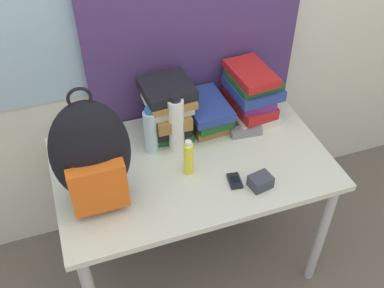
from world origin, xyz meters
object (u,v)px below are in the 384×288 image
(backpack, at_px, (92,157))
(cell_phone, at_px, (235,181))
(book_stack_center, at_px, (206,112))
(water_bottle, at_px, (151,131))
(camera_pouch, at_px, (261,182))
(sunglasses_case, at_px, (246,131))
(book_stack_left, at_px, (167,108))
(sunscreen_bottle, at_px, (188,158))
(book_stack_right, at_px, (251,94))
(sports_bottle, at_px, (176,124))

(backpack, height_order, cell_phone, backpack)
(book_stack_center, bearing_deg, backpack, -152.16)
(water_bottle, relative_size, camera_pouch, 2.33)
(sunglasses_case, bearing_deg, backpack, -166.81)
(backpack, relative_size, book_stack_left, 1.92)
(sunscreen_bottle, bearing_deg, backpack, -176.96)
(book_stack_center, distance_m, book_stack_right, 0.24)
(sports_bottle, distance_m, sunglasses_case, 0.36)
(book_stack_right, relative_size, sunglasses_case, 1.89)
(sports_bottle, bearing_deg, camera_pouch, -53.47)
(sunscreen_bottle, height_order, sunglasses_case, sunscreen_bottle)
(sunscreen_bottle, bearing_deg, book_stack_left, 91.05)
(sports_bottle, bearing_deg, book_stack_center, 31.48)
(backpack, bearing_deg, cell_phone, -10.31)
(book_stack_center, height_order, sunscreen_bottle, sunscreen_bottle)
(book_stack_center, xyz_separation_m, cell_phone, (-0.02, -0.40, -0.07))
(sports_bottle, relative_size, cell_phone, 3.20)
(backpack, distance_m, book_stack_left, 0.50)
(water_bottle, xyz_separation_m, sunscreen_bottle, (0.11, -0.19, -0.03))
(sports_bottle, relative_size, sunglasses_case, 1.86)
(sunscreen_bottle, bearing_deg, sports_bottle, 89.89)
(book_stack_center, height_order, sunglasses_case, book_stack_center)
(water_bottle, bearing_deg, cell_phone, -47.94)
(backpack, bearing_deg, book_stack_left, 38.32)
(book_stack_left, bearing_deg, sunglasses_case, -21.37)
(water_bottle, distance_m, sunscreen_bottle, 0.22)
(book_stack_right, distance_m, camera_pouch, 0.49)
(book_stack_right, relative_size, water_bottle, 1.22)
(cell_phone, bearing_deg, sports_bottle, 119.42)
(sports_bottle, relative_size, camera_pouch, 2.81)
(book_stack_right, relative_size, sports_bottle, 1.02)
(camera_pouch, bearing_deg, sunglasses_case, 76.23)
(book_stack_left, distance_m, book_stack_center, 0.20)
(book_stack_center, bearing_deg, book_stack_right, -1.28)
(book_stack_left, distance_m, sports_bottle, 0.11)
(book_stack_center, distance_m, sunglasses_case, 0.21)
(backpack, xyz_separation_m, book_stack_center, (0.57, 0.30, -0.16))
(book_stack_center, relative_size, cell_phone, 3.32)
(sports_bottle, xyz_separation_m, cell_phone, (0.16, -0.29, -0.13))
(sports_bottle, bearing_deg, book_stack_left, 92.79)
(book_stack_left, distance_m, water_bottle, 0.15)
(book_stack_right, height_order, camera_pouch, book_stack_right)
(book_stack_left, height_order, book_stack_right, book_stack_left)
(water_bottle, bearing_deg, camera_pouch, -44.43)
(book_stack_left, xyz_separation_m, sports_bottle, (0.01, -0.11, -0.01))
(book_stack_center, height_order, book_stack_right, book_stack_right)
(sunscreen_bottle, xyz_separation_m, sunglasses_case, (0.34, 0.15, -0.06))
(book_stack_right, xyz_separation_m, sunscreen_bottle, (-0.41, -0.28, -0.05))
(book_stack_left, bearing_deg, book_stack_right, -0.89)
(book_stack_right, bearing_deg, cell_phone, -121.85)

